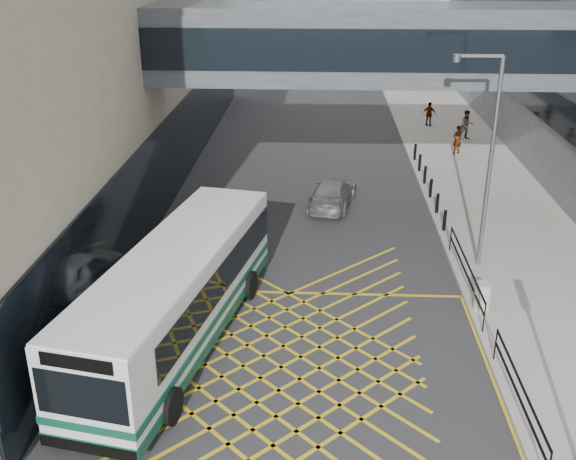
# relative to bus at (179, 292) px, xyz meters

# --- Properties ---
(ground) EXTENTS (120.00, 120.00, 0.00)m
(ground) POSITION_rel_bus_xyz_m (3.14, -1.32, -1.65)
(ground) COLOR #333335
(skybridge) EXTENTS (20.00, 4.10, 3.00)m
(skybridge) POSITION_rel_bus_xyz_m (6.14, 10.68, 5.85)
(skybridge) COLOR #42474D
(skybridge) RESTS_ON ground
(pavement) EXTENTS (6.00, 54.00, 0.16)m
(pavement) POSITION_rel_bus_xyz_m (12.14, 13.68, -1.57)
(pavement) COLOR #A49F96
(pavement) RESTS_ON ground
(box_junction) EXTENTS (12.00, 9.00, 0.01)m
(box_junction) POSITION_rel_bus_xyz_m (3.14, -1.32, -1.65)
(box_junction) COLOR gold
(box_junction) RESTS_ON ground
(bus) EXTENTS (4.62, 11.27, 3.08)m
(bus) POSITION_rel_bus_xyz_m (0.00, 0.00, 0.00)
(bus) COLOR silver
(bus) RESTS_ON ground
(car_white) EXTENTS (2.88, 4.28, 1.26)m
(car_white) POSITION_rel_bus_xyz_m (-1.36, 3.39, -1.02)
(car_white) COLOR white
(car_white) RESTS_ON ground
(car_dark) EXTENTS (2.21, 4.93, 1.51)m
(car_dark) POSITION_rel_bus_xyz_m (0.85, 7.46, -0.90)
(car_dark) COLOR #232228
(car_dark) RESTS_ON ground
(car_silver) EXTENTS (2.59, 4.58, 1.34)m
(car_silver) POSITION_rel_bus_xyz_m (4.74, 11.71, -0.98)
(car_silver) COLOR gray
(car_silver) RESTS_ON ground
(street_lamp) EXTENTS (1.75, 0.27, 7.71)m
(street_lamp) POSITION_rel_bus_xyz_m (9.97, 5.47, 2.90)
(street_lamp) COLOR slate
(street_lamp) RESTS_ON pavement
(litter_bin) EXTENTS (0.54, 0.54, 0.93)m
(litter_bin) POSITION_rel_bus_xyz_m (9.55, 2.11, -1.03)
(litter_bin) COLOR #ADA89E
(litter_bin) RESTS_ON pavement
(kerb_railings) EXTENTS (0.05, 12.54, 1.00)m
(kerb_railings) POSITION_rel_bus_xyz_m (9.29, 0.46, -0.77)
(kerb_railings) COLOR black
(kerb_railings) RESTS_ON pavement
(bollards) EXTENTS (0.14, 10.14, 0.90)m
(bollards) POSITION_rel_bus_xyz_m (9.39, 13.68, -1.04)
(bollards) COLOR black
(bollards) RESTS_ON pavement
(pedestrian_a) EXTENTS (0.79, 0.72, 1.62)m
(pedestrian_a) POSITION_rel_bus_xyz_m (11.89, 19.99, -0.68)
(pedestrian_a) COLOR gray
(pedestrian_a) RESTS_ON pavement
(pedestrian_b) EXTENTS (0.93, 0.64, 1.75)m
(pedestrian_b) POSITION_rel_bus_xyz_m (13.03, 23.17, -0.62)
(pedestrian_b) COLOR gray
(pedestrian_b) RESTS_ON pavement
(pedestrian_c) EXTENTS (1.01, 0.76, 1.55)m
(pedestrian_c) POSITION_rel_bus_xyz_m (11.23, 26.33, -0.72)
(pedestrian_c) COLOR gray
(pedestrian_c) RESTS_ON pavement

